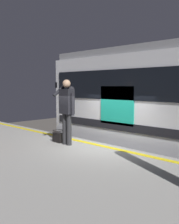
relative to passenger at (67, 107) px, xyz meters
The scene contains 7 objects.
ground_plane 2.45m from the passenger, 127.57° to the right, with size 26.22×26.22×0.00m, color #4C4742.
platform 2.15m from the passenger, 117.97° to the left, with size 17.48×4.17×1.14m, color gray.
safety_line 1.37m from the passenger, 139.90° to the right, with size 17.13×0.16×0.01m, color yellow.
track_rail_near 3.05m from the passenger, 107.41° to the right, with size 22.72×0.08×0.16m, color slate.
track_rail_far 4.17m from the passenger, 100.53° to the right, with size 22.72×0.08×0.16m, color slate.
passenger is the anchor object (origin of this frame).
handbag 1.00m from the passenger, ahead, with size 0.34×0.31×0.35m.
Camera 1 is at (-4.90, 5.50, 2.79)m, focal length 42.11 mm.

